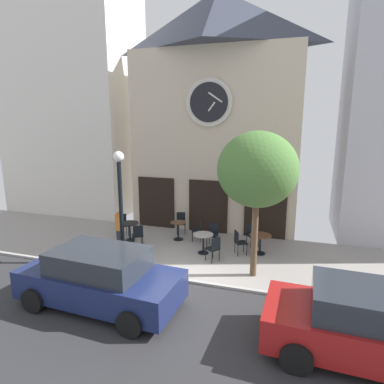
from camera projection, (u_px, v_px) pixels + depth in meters
The scene contains 20 objects.
ground_plane at pixel (179, 289), 9.66m from camera, with size 29.42×10.37×0.13m.
clock_building at pixel (216, 110), 14.63m from camera, with size 7.34×3.80×10.17m.
neighbor_building_left at pixel (74, 90), 17.46m from camera, with size 6.71×4.04×12.82m.
street_lamp at pixel (121, 208), 11.01m from camera, with size 0.36×0.36×3.85m.
street_tree at pixel (257, 170), 9.75m from camera, with size 2.41×2.17×4.54m.
cafe_table_center at pixel (130, 228), 13.39m from camera, with size 0.74×0.74×0.75m.
cafe_table_rightmost at pixel (178, 228), 13.48m from camera, with size 0.64×0.64×0.76m.
cafe_table_near_curb at pixel (203, 239), 12.09m from camera, with size 0.74×0.74×0.74m.
cafe_table_leftmost at pixel (260, 240), 12.04m from camera, with size 0.80×0.80×0.73m.
cafe_chair_right_end at pixel (214, 247), 11.36m from camera, with size 0.56×0.56×0.90m.
cafe_chair_curbside at pixel (138, 234), 12.68m from camera, with size 0.56×0.56×0.90m.
cafe_chair_near_tree at pixel (199, 228), 13.36m from camera, with size 0.51×0.51×0.90m.
cafe_chair_corner at pixel (213, 233), 12.83m from camera, with size 0.41×0.41×0.90m.
cafe_chair_left_end at pixel (239, 241), 11.98m from camera, with size 0.54×0.54×0.90m.
cafe_chair_near_lamp at pixel (252, 233), 12.83m from camera, with size 0.56×0.56×0.90m.
cafe_chair_facing_wall at pixel (181, 221), 14.32m from camera, with size 0.51×0.51×0.90m.
cafe_chair_outer at pixel (123, 223), 14.04m from camera, with size 0.57×0.57×0.90m.
pedestrian_orange at pixel (120, 229), 12.21m from camera, with size 0.43×0.43×1.67m.
parked_car_navy at pixel (100, 278), 8.66m from camera, with size 4.39×2.20×1.55m.
parked_car_red at pixel (373, 326), 6.64m from camera, with size 4.37×2.16×1.55m.
Camera 1 is at (3.01, -8.71, 4.84)m, focal length 30.74 mm.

